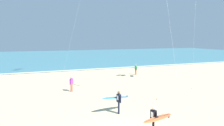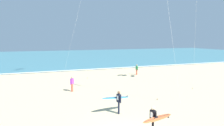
{
  "view_description": "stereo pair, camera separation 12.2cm",
  "coord_description": "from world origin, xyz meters",
  "px_view_note": "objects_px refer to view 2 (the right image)",
  "views": [
    {
      "loc": [
        -4.85,
        -10.07,
        5.57
      ],
      "look_at": [
        0.69,
        4.04,
        3.78
      ],
      "focal_mm": 33.84,
      "sensor_mm": 36.0,
      "label": 1
    },
    {
      "loc": [
        -4.73,
        -10.11,
        5.57
      ],
      "look_at": [
        0.69,
        4.04,
        3.78
      ],
      "focal_mm": 33.84,
      "sensor_mm": 36.0,
      "label": 2
    }
  ],
  "objects_px": {
    "bystander_purple_top": "(72,84)",
    "bystander_green_top": "(137,69)",
    "surfer_trailing": "(155,118)",
    "surfer_lead": "(117,99)"
  },
  "relations": [
    {
      "from": "surfer_lead",
      "to": "surfer_trailing",
      "type": "distance_m",
      "value": 4.29
    },
    {
      "from": "bystander_green_top",
      "to": "surfer_lead",
      "type": "bearing_deg",
      "value": -122.49
    },
    {
      "from": "bystander_green_top",
      "to": "surfer_trailing",
      "type": "bearing_deg",
      "value": -114.74
    },
    {
      "from": "surfer_lead",
      "to": "surfer_trailing",
      "type": "xyz_separation_m",
      "value": [
        0.54,
        -4.26,
        -0.01
      ]
    },
    {
      "from": "surfer_lead",
      "to": "bystander_purple_top",
      "type": "xyz_separation_m",
      "value": [
        -2.01,
        7.59,
        -0.24
      ]
    },
    {
      "from": "bystander_purple_top",
      "to": "bystander_green_top",
      "type": "xyz_separation_m",
      "value": [
        11.07,
        6.64,
        0.0
      ]
    },
    {
      "from": "surfer_trailing",
      "to": "bystander_purple_top",
      "type": "height_order",
      "value": "surfer_trailing"
    },
    {
      "from": "bystander_purple_top",
      "to": "bystander_green_top",
      "type": "height_order",
      "value": "same"
    },
    {
      "from": "bystander_purple_top",
      "to": "bystander_green_top",
      "type": "relative_size",
      "value": 1.0
    },
    {
      "from": "surfer_lead",
      "to": "surfer_trailing",
      "type": "bearing_deg",
      "value": -82.73
    }
  ]
}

